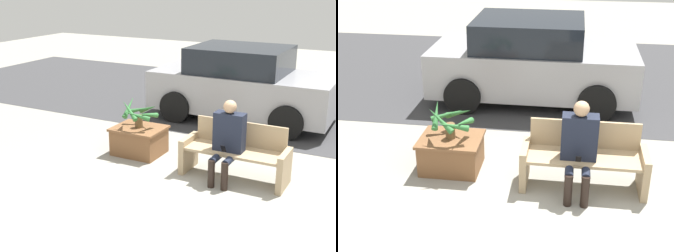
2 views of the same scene
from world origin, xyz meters
The scene contains 7 objects.
ground_plane centered at (0.00, 0.00, 0.00)m, with size 30.00×30.00×0.00m, color gray.
road_surface centered at (0.00, 5.51, 0.00)m, with size 20.00×6.00×0.01m, color #38383A.
bench centered at (0.17, 1.00, 0.40)m, with size 1.63×0.57×0.84m.
person_seated centered at (0.09, 0.83, 0.69)m, with size 0.46×0.58×1.25m.
planter_box centered at (-1.66, 1.18, 0.26)m, with size 0.86×0.71×0.48m.
potted_plant centered at (-1.66, 1.17, 0.75)m, with size 0.63×0.67×0.52m.
parked_car centered at (-0.80, 4.03, 0.77)m, with size 3.80×1.98×1.57m.
Camera 1 is at (2.38, -5.37, 2.97)m, focal length 50.00 mm.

